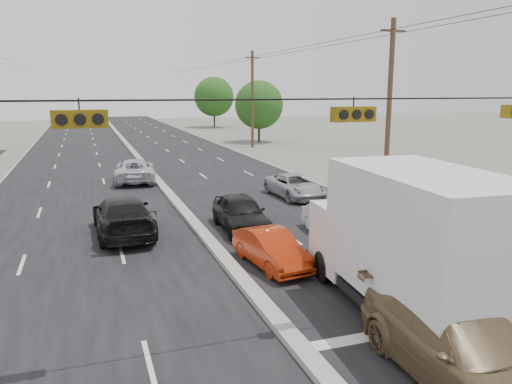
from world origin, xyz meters
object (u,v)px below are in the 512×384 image
Objects in this scene: utility_pole_right_c at (252,99)px; red_sedan at (271,249)px; queue_car_d at (409,235)px; oncoming_near at (123,216)px; queue_car_b at (332,221)px; queue_car_e at (371,193)px; oncoming_far at (135,171)px; queue_car_c at (295,186)px; queue_car_a at (241,213)px; box_truck at (410,242)px; utility_pole_right_b at (389,106)px; tan_sedan at (465,349)px; tree_right_far at (214,97)px; tree_right_mid at (259,105)px.

red_sedan is (-11.10, -34.96, -4.48)m from utility_pole_right_c.
queue_car_d is 0.75× the size of oncoming_near.
queue_car_e reaches higher than queue_car_b.
queue_car_b is 0.68× the size of oncoming_far.
queue_car_c is at bearing 141.04° from oncoming_far.
queue_car_a is at bearing 167.68° from oncoming_near.
box_truck is 2.04× the size of queue_car_e.
queue_car_a is at bearing 104.71° from box_truck.
utility_pole_right_b is 2.68× the size of queue_car_b.
oncoming_near is at bearing 114.85° from tan_sedan.
box_truck is at bearing -102.78° from utility_pole_right_c.
tree_right_far is at bearing 87.29° from queue_car_d.
utility_pole_right_c is 32.42m from queue_car_a.
oncoming_near is at bearing -117.82° from tree_right_mid.
tree_right_mid is at bearing 77.38° from tan_sedan.
oncoming_far is at bearing -110.42° from tree_right_far.
tree_right_mid reaches higher than queue_car_e.
utility_pole_right_b is at bearing -94.76° from tree_right_mid.
tree_right_far is 1.44× the size of tan_sedan.
oncoming_far is (-13.90, 8.26, -4.35)m from utility_pole_right_b.
utility_pole_right_c is at bearing -123.85° from oncoming_far.
tree_right_far is 55.74m from queue_car_c.
oncoming_far is (-8.40, 18.23, 0.15)m from queue_car_d.
tree_right_far is 2.14× the size of red_sedan.
utility_pole_right_c reaches higher than queue_car_b.
queue_car_e is (-6.40, -58.06, -4.27)m from tree_right_far.
queue_car_e reaches higher than red_sedan.
utility_pole_right_c is 1.22× the size of box_truck.
queue_car_e is at bearing -133.42° from utility_pole_right_b.
utility_pole_right_b is at bearing -5.02° from queue_car_c.
tan_sedan is 16.39m from queue_car_e.
oncoming_far is at bearing 149.27° from utility_pole_right_b.
box_truck reaches higher than oncoming_near.
tan_sedan is 1.25× the size of queue_car_a.
red_sedan is 0.70× the size of oncoming_far.
red_sedan is 0.95× the size of queue_car_e.
tree_right_mid reaches higher than box_truck.
tree_right_far reaches higher than queue_car_b.
queue_car_e is (2.60, 6.90, 0.07)m from queue_car_d.
tan_sedan is 1.49× the size of red_sedan.
oncoming_far reaches higher than queue_car_b.
tree_right_mid is 46.25m from box_truck.
tree_right_far is 63.35m from queue_car_b.
utility_pole_right_c is at bearing 90.00° from utility_pole_right_b.
utility_pole_right_c reaches higher than oncoming_far.
tree_right_far reaches higher than queue_car_c.
oncoming_near is at bearing 163.03° from queue_car_b.
queue_car_a is at bearing 78.66° from red_sedan.
queue_car_b is (-10.86, -62.26, -4.34)m from tree_right_far.
oncoming_far is at bearing 106.37° from box_truck.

